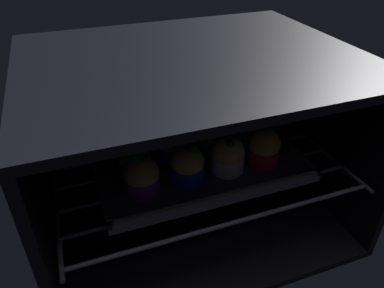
# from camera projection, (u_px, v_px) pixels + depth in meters

# --- Properties ---
(oven_cavity) EXTENTS (0.59, 0.47, 0.37)m
(oven_cavity) POSITION_uv_depth(u_px,v_px,m) (186.00, 135.00, 0.76)
(oven_cavity) COLOR black
(oven_cavity) RESTS_ON ground
(oven_rack) EXTENTS (0.55, 0.42, 0.01)m
(oven_rack) POSITION_uv_depth(u_px,v_px,m) (193.00, 159.00, 0.75)
(oven_rack) COLOR #42424C
(oven_rack) RESTS_ON oven_cavity
(baking_tray) EXTENTS (0.39, 0.31, 0.02)m
(baking_tray) POSITION_uv_depth(u_px,v_px,m) (192.00, 154.00, 0.75)
(baking_tray) COLOR #4C4C51
(baking_tray) RESTS_ON oven_rack
(muffin_row0_col0) EXTENTS (0.06, 0.06, 0.08)m
(muffin_row0_col0) POSITION_uv_depth(u_px,v_px,m) (141.00, 176.00, 0.63)
(muffin_row0_col0) COLOR #7A238C
(muffin_row0_col0) RESTS_ON baking_tray
(muffin_row0_col1) EXTENTS (0.06, 0.06, 0.08)m
(muffin_row0_col1) POSITION_uv_depth(u_px,v_px,m) (188.00, 165.00, 0.65)
(muffin_row0_col1) COLOR #1928B7
(muffin_row0_col1) RESTS_ON baking_tray
(muffin_row0_col2) EXTENTS (0.06, 0.06, 0.07)m
(muffin_row0_col2) POSITION_uv_depth(u_px,v_px,m) (228.00, 156.00, 0.68)
(muffin_row0_col2) COLOR silver
(muffin_row0_col2) RESTS_ON baking_tray
(muffin_row0_col3) EXTENTS (0.06, 0.06, 0.08)m
(muffin_row0_col3) POSITION_uv_depth(u_px,v_px,m) (264.00, 147.00, 0.70)
(muffin_row0_col3) COLOR red
(muffin_row0_col3) RESTS_ON baking_tray
(muffin_row1_col0) EXTENTS (0.06, 0.06, 0.08)m
(muffin_row1_col0) POSITION_uv_depth(u_px,v_px,m) (134.00, 150.00, 0.69)
(muffin_row1_col0) COLOR silver
(muffin_row1_col0) RESTS_ON baking_tray
(muffin_row1_col1) EXTENTS (0.07, 0.07, 0.07)m
(muffin_row1_col1) POSITION_uv_depth(u_px,v_px,m) (171.00, 142.00, 0.72)
(muffin_row1_col1) COLOR #1928B7
(muffin_row1_col1) RESTS_ON baking_tray
(muffin_row1_col2) EXTENTS (0.07, 0.07, 0.07)m
(muffin_row1_col2) POSITION_uv_depth(u_px,v_px,m) (211.00, 135.00, 0.74)
(muffin_row1_col2) COLOR #0C8C84
(muffin_row1_col2) RESTS_ON baking_tray
(muffin_row1_col3) EXTENTS (0.06, 0.06, 0.08)m
(muffin_row1_col3) POSITION_uv_depth(u_px,v_px,m) (246.00, 126.00, 0.76)
(muffin_row1_col3) COLOR #0C8C84
(muffin_row1_col3) RESTS_ON baking_tray
(muffin_row2_col0) EXTENTS (0.06, 0.06, 0.07)m
(muffin_row2_col0) POSITION_uv_depth(u_px,v_px,m) (125.00, 129.00, 0.76)
(muffin_row2_col0) COLOR silver
(muffin_row2_col0) RESTS_ON baking_tray
(muffin_row2_col1) EXTENTS (0.06, 0.06, 0.07)m
(muffin_row2_col1) POSITION_uv_depth(u_px,v_px,m) (161.00, 124.00, 0.78)
(muffin_row2_col1) COLOR #7A238C
(muffin_row2_col1) RESTS_ON baking_tray
(muffin_row2_col2) EXTENTS (0.06, 0.06, 0.07)m
(muffin_row2_col2) POSITION_uv_depth(u_px,v_px,m) (194.00, 117.00, 0.80)
(muffin_row2_col2) COLOR #1928B7
(muffin_row2_col2) RESTS_ON baking_tray
(muffin_row2_col3) EXTENTS (0.06, 0.06, 0.07)m
(muffin_row2_col3) POSITION_uv_depth(u_px,v_px,m) (230.00, 110.00, 0.82)
(muffin_row2_col3) COLOR #1928B7
(muffin_row2_col3) RESTS_ON baking_tray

